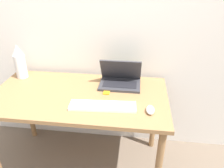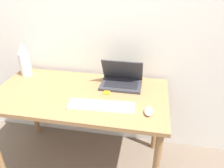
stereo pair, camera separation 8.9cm
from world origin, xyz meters
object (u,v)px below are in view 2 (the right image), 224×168
at_px(keyboard, 101,106).
at_px(vase, 24,60).
at_px(laptop, 122,80).
at_px(mouse, 149,111).
at_px(mp3_player, 107,93).

bearing_deg(keyboard, vase, 154.04).
height_order(laptop, keyboard, laptop).
bearing_deg(mouse, keyboard, 177.27).
xyz_separation_m(laptop, keyboard, (-0.09, -0.35, -0.04)).
distance_m(vase, mp3_player, 0.82).
distance_m(mouse, mp3_player, 0.39).
bearing_deg(vase, mp3_player, -13.66).
distance_m(mouse, vase, 1.19).
xyz_separation_m(keyboard, vase, (-0.78, 0.38, 0.14)).
xyz_separation_m(keyboard, mouse, (0.33, -0.02, 0.01)).
bearing_deg(keyboard, laptop, 75.17).
height_order(laptop, mp3_player, laptop).
xyz_separation_m(keyboard, mp3_player, (-0.00, 0.19, -0.01)).
relative_size(keyboard, mp3_player, 9.33).
height_order(mouse, mp3_player, mouse).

